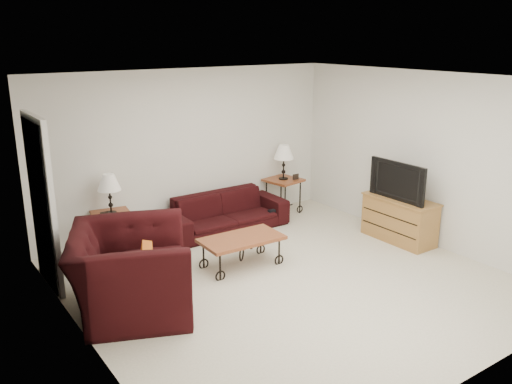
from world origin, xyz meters
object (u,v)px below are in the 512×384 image
(sofa, at_px, (225,212))
(coffee_table, at_px, (242,252))
(lamp_right, at_px, (284,162))
(armchair, at_px, (130,271))
(side_table_left, at_px, (113,232))
(backpack, at_px, (270,209))
(side_table_right, at_px, (283,196))
(television, at_px, (402,180))
(tv_stand, at_px, (399,219))
(lamp_left, at_px, (110,194))

(sofa, xyz_separation_m, coffee_table, (-0.55, -1.30, -0.09))
(lamp_right, distance_m, armchair, 3.93)
(side_table_left, xyz_separation_m, coffee_table, (1.21, -1.48, -0.08))
(backpack, bearing_deg, lamp_right, 33.75)
(sofa, xyz_separation_m, backpack, (0.77, -0.15, -0.05))
(side_table_left, bearing_deg, lamp_right, 0.00)
(side_table_right, height_order, backpack, side_table_right)
(sofa, bearing_deg, backpack, -10.82)
(side_table_right, bearing_deg, sofa, -172.07)
(sofa, distance_m, side_table_right, 1.31)
(backpack, bearing_deg, television, -55.37)
(tv_stand, bearing_deg, television, -180.00)
(tv_stand, relative_size, backpack, 2.26)
(armchair, distance_m, tv_stand, 4.12)
(lamp_left, xyz_separation_m, armchair, (-0.44, -1.75, -0.38))
(side_table_right, bearing_deg, armchair, -153.34)
(lamp_left, xyz_separation_m, television, (3.64, -2.04, 0.09))
(side_table_right, distance_m, backpack, 0.62)
(coffee_table, bearing_deg, side_table_right, 38.82)
(side_table_left, height_order, coffee_table, side_table_left)
(lamp_left, distance_m, television, 4.18)
(sofa, xyz_separation_m, tv_stand, (1.90, -1.86, 0.04))
(side_table_left, xyz_separation_m, lamp_left, (0.00, 0.00, 0.57))
(side_table_left, relative_size, armchair, 0.40)
(lamp_left, xyz_separation_m, lamp_right, (3.05, 0.00, 0.04))
(lamp_left, height_order, coffee_table, lamp_left)
(side_table_left, relative_size, lamp_right, 0.95)
(sofa, distance_m, lamp_left, 1.86)
(coffee_table, relative_size, tv_stand, 0.99)
(lamp_left, bearing_deg, backpack, -7.37)
(lamp_left, height_order, television, television)
(armchair, relative_size, backpack, 2.96)
(sofa, distance_m, armchair, 2.71)
(side_table_left, height_order, backpack, side_table_left)
(television, bearing_deg, backpack, -147.06)
(side_table_left, relative_size, lamp_left, 1.00)
(lamp_right, height_order, backpack, lamp_right)
(armchair, distance_m, backpack, 3.30)
(lamp_left, xyz_separation_m, coffee_table, (1.21, -1.48, -0.65))
(coffee_table, bearing_deg, lamp_right, 38.82)
(television, bearing_deg, sofa, -134.72)
(side_table_right, height_order, television, television)
(tv_stand, bearing_deg, side_table_left, 150.83)
(side_table_left, xyz_separation_m, side_table_right, (3.05, 0.00, 0.01))
(sofa, bearing_deg, television, -44.72)
(side_table_right, xyz_separation_m, television, (0.59, -2.04, 0.64))
(lamp_right, relative_size, tv_stand, 0.54)
(backpack, bearing_deg, coffee_table, -137.11)
(lamp_left, distance_m, armchair, 1.85)
(tv_stand, bearing_deg, sofa, 135.58)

